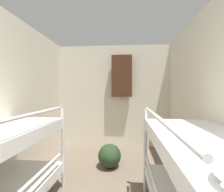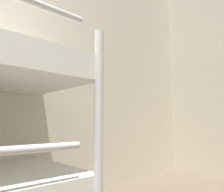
{
  "view_description": "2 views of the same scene",
  "coord_description": "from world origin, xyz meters",
  "views": [
    {
      "loc": [
        0.29,
        0.17,
        1.23
      ],
      "look_at": [
        0.02,
        3.35,
        1.15
      ],
      "focal_mm": 28.0,
      "sensor_mm": 36.0,
      "label": 1
    },
    {
      "loc": [
        0.29,
        1.68,
        0.56
      ],
      "look_at": [
        -0.74,
        2.61,
        0.74
      ],
      "focal_mm": 35.0,
      "sensor_mm": 36.0,
      "label": 2
    }
  ],
  "objects": []
}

